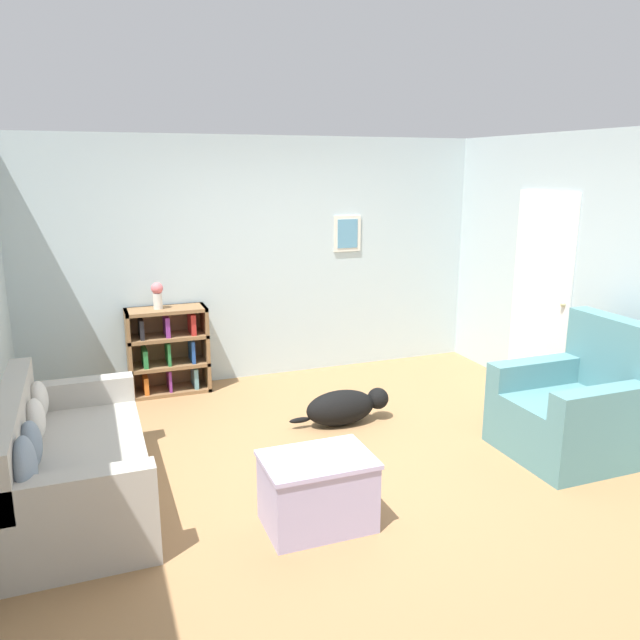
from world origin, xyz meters
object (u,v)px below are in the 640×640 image
(couch, at_px, (67,464))
(recliner_chair, at_px, (578,409))
(dog, at_px, (344,407))
(bookshelf, at_px, (168,350))
(vase, at_px, (157,294))
(coffee_table, at_px, (317,489))

(couch, bearing_deg, recliner_chair, -8.28)
(recliner_chair, height_order, dog, recliner_chair)
(couch, distance_m, dog, 2.41)
(bookshelf, bearing_deg, vase, -164.71)
(couch, height_order, bookshelf, bookshelf)
(bookshelf, xyz_separation_m, vase, (-0.07, -0.02, 0.60))
(bookshelf, bearing_deg, dog, -46.14)
(coffee_table, relative_size, vase, 2.62)
(bookshelf, relative_size, dog, 0.94)
(recliner_chair, distance_m, vase, 4.02)
(bookshelf, xyz_separation_m, coffee_table, (0.57, -2.88, -0.19))
(couch, distance_m, bookshelf, 2.27)
(recliner_chair, height_order, coffee_table, recliner_chair)
(dog, xyz_separation_m, vase, (-1.44, 1.41, 0.88))
(bookshelf, xyz_separation_m, dog, (1.37, -1.43, -0.28))
(couch, bearing_deg, bookshelf, 65.22)
(bookshelf, relative_size, coffee_table, 1.26)
(dog, distance_m, vase, 2.20)
(couch, bearing_deg, dog, 15.12)
(dog, bearing_deg, bookshelf, 133.86)
(recliner_chair, xyz_separation_m, coffee_table, (-2.35, -0.27, -0.12))
(bookshelf, distance_m, vase, 0.61)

